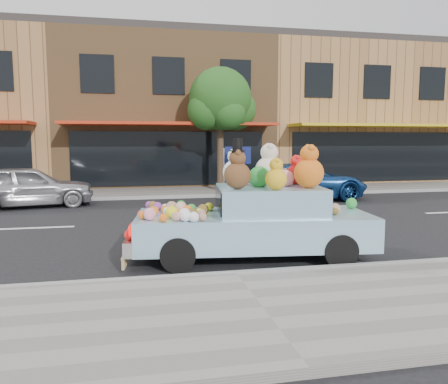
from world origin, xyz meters
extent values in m
plane|color=black|center=(0.00, 0.00, 0.00)|extent=(120.00, 120.00, 0.00)
cube|color=gray|center=(0.00, -6.50, 0.06)|extent=(60.00, 3.00, 0.12)
cube|color=gray|center=(0.00, 6.50, 0.06)|extent=(60.00, 3.00, 0.12)
cube|color=gray|center=(0.00, -5.00, 0.07)|extent=(60.00, 0.12, 0.13)
cube|color=gray|center=(0.00, 5.00, 0.07)|extent=(60.00, 0.12, 0.13)
cube|color=olive|center=(0.00, 12.00, 3.50)|extent=(10.00, 8.00, 7.00)
cube|color=#332D2B|center=(0.00, 12.00, 7.15)|extent=(10.00, 8.00, 0.30)
cube|color=black|center=(0.00, 7.98, 1.40)|extent=(8.50, 0.06, 2.40)
cube|color=#B52910|center=(0.00, 7.10, 2.90)|extent=(9.00, 1.80, 0.12)
cube|color=black|center=(-3.00, 7.98, 5.00)|extent=(1.40, 0.06, 1.60)
cube|color=black|center=(0.00, 7.98, 5.00)|extent=(1.40, 0.06, 1.60)
cube|color=black|center=(3.00, 7.98, 5.00)|extent=(1.40, 0.06, 1.60)
cube|color=#9E7042|center=(10.00, 12.00, 3.50)|extent=(10.00, 8.00, 7.00)
cube|color=#332D2B|center=(10.00, 12.00, 7.15)|extent=(10.00, 8.00, 0.30)
cube|color=black|center=(10.00, 7.98, 1.40)|extent=(8.50, 0.06, 2.40)
cube|color=gold|center=(10.00, 7.10, 2.90)|extent=(9.00, 1.80, 0.12)
cube|color=black|center=(7.00, 7.98, 5.00)|extent=(1.40, 0.06, 1.60)
cube|color=black|center=(10.00, 7.98, 5.00)|extent=(1.40, 0.06, 1.60)
cube|color=black|center=(13.00, 7.98, 5.00)|extent=(1.40, 0.06, 1.60)
cylinder|color=#38281C|center=(2.00, 6.50, 1.60)|extent=(0.28, 0.28, 3.20)
sphere|color=#1D4A15|center=(2.00, 6.50, 3.92)|extent=(2.60, 2.60, 2.60)
sphere|color=#1D4A15|center=(2.70, 6.80, 3.52)|extent=(1.80, 1.80, 1.80)
sphere|color=#1D4A15|center=(1.40, 6.30, 3.42)|extent=(1.60, 1.60, 1.60)
sphere|color=#1D4A15|center=(2.20, 5.90, 3.32)|extent=(1.40, 1.40, 1.40)
sphere|color=#1D4A15|center=(1.70, 7.10, 3.62)|extent=(1.60, 1.60, 1.60)
imported|color=#B5B6BB|center=(-5.00, 3.75, 0.70)|extent=(4.35, 2.45, 1.40)
imported|color=navy|center=(4.52, 3.69, 0.68)|extent=(4.96, 2.41, 1.36)
cylinder|color=black|center=(1.92, -4.75, 0.30)|extent=(0.62, 0.27, 0.60)
cylinder|color=black|center=(2.10, -3.20, 0.30)|extent=(0.62, 0.27, 0.60)
cylinder|color=black|center=(-0.86, -4.43, 0.30)|extent=(0.62, 0.27, 0.60)
cylinder|color=black|center=(-0.69, -2.88, 0.30)|extent=(0.62, 0.27, 0.60)
cube|color=#9ACAE6|center=(0.62, -3.82, 0.55)|extent=(4.47, 2.18, 0.60)
cube|color=#9ACAE6|center=(0.91, -3.85, 1.10)|extent=(2.06, 1.71, 0.50)
cube|color=silver|center=(-1.59, -3.56, 0.40)|extent=(0.36, 1.79, 0.26)
cube|color=red|center=(-1.62, -4.24, 0.72)|extent=(0.09, 0.29, 0.16)
cube|color=red|center=(-1.46, -2.89, 0.72)|extent=(0.09, 0.29, 0.16)
cube|color=black|center=(-0.03, -3.74, 1.10)|extent=(0.19, 1.30, 0.40)
sphere|color=#502F17|center=(0.23, -4.12, 1.59)|extent=(0.48, 0.48, 0.48)
sphere|color=#502F17|center=(0.23, -4.12, 1.90)|extent=(0.30, 0.30, 0.30)
sphere|color=#502F17|center=(0.23, -4.23, 1.99)|extent=(0.11, 0.11, 0.11)
sphere|color=#502F17|center=(0.23, -4.02, 1.99)|extent=(0.11, 0.11, 0.11)
cylinder|color=black|center=(0.23, -4.12, 2.02)|extent=(0.28, 0.28, 0.02)
cylinder|color=black|center=(0.23, -4.12, 2.13)|extent=(0.18, 0.18, 0.22)
sphere|color=beige|center=(1.00, -3.51, 1.62)|extent=(0.55, 0.55, 0.55)
sphere|color=beige|center=(1.00, -3.51, 1.98)|extent=(0.34, 0.34, 0.34)
sphere|color=beige|center=(1.00, -3.63, 2.09)|extent=(0.13, 0.13, 0.13)
sphere|color=beige|center=(1.00, -3.39, 2.09)|extent=(0.13, 0.13, 0.13)
sphere|color=#CB5913|center=(1.53, -4.22, 1.62)|extent=(0.54, 0.54, 0.54)
sphere|color=#CB5913|center=(1.53, -4.22, 1.96)|extent=(0.33, 0.33, 0.33)
sphere|color=#CB5913|center=(1.53, -4.34, 2.07)|extent=(0.13, 0.13, 0.13)
sphere|color=#CB5913|center=(1.53, -4.11, 2.07)|extent=(0.13, 0.13, 0.13)
sphere|color=red|center=(1.56, -3.52, 1.55)|extent=(0.39, 0.39, 0.39)
sphere|color=red|center=(1.56, -3.52, 1.80)|extent=(0.24, 0.24, 0.24)
sphere|color=red|center=(1.56, -3.61, 1.88)|extent=(0.09, 0.09, 0.09)
sphere|color=red|center=(1.56, -3.44, 1.88)|extent=(0.09, 0.09, 0.09)
sphere|color=silver|center=(0.37, -3.33, 1.59)|extent=(0.48, 0.48, 0.48)
sphere|color=silver|center=(0.37, -3.33, 1.90)|extent=(0.30, 0.30, 0.30)
sphere|color=silver|center=(0.37, -3.44, 2.00)|extent=(0.11, 0.11, 0.11)
sphere|color=silver|center=(0.37, -3.23, 2.00)|extent=(0.11, 0.11, 0.11)
sphere|color=orange|center=(0.85, -4.40, 1.54)|extent=(0.38, 0.38, 0.38)
sphere|color=orange|center=(0.85, -4.40, 1.78)|extent=(0.24, 0.24, 0.24)
sphere|color=orange|center=(0.85, -4.48, 1.86)|extent=(0.09, 0.09, 0.09)
sphere|color=orange|center=(0.85, -4.31, 1.86)|extent=(0.09, 0.09, 0.09)
sphere|color=#227E2C|center=(0.72, -3.83, 1.53)|extent=(0.40, 0.40, 0.40)
sphere|color=pink|center=(1.22, -3.84, 1.50)|extent=(0.32, 0.32, 0.32)
sphere|color=#DB5A14|center=(-1.09, -4.36, 0.92)|extent=(0.15, 0.15, 0.15)
sphere|color=#996D54|center=(-0.88, -3.44, 0.96)|extent=(0.22, 0.22, 0.22)
sphere|color=pink|center=(-0.84, -4.29, 0.93)|extent=(0.15, 0.15, 0.15)
sphere|color=white|center=(-0.59, -4.46, 0.94)|extent=(0.18, 0.18, 0.18)
sphere|color=brown|center=(-0.56, -3.98, 0.93)|extent=(0.16, 0.16, 0.16)
sphere|color=#7B297E|center=(-1.28, -2.86, 0.92)|extent=(0.15, 0.15, 0.15)
sphere|color=#227E2C|center=(-0.53, -3.62, 0.94)|extent=(0.18, 0.18, 0.18)
sphere|color=white|center=(-0.73, -4.26, 0.95)|extent=(0.21, 0.21, 0.21)
sphere|color=pink|center=(-0.66, -3.74, 0.92)|extent=(0.14, 0.14, 0.14)
sphere|color=white|center=(-0.64, -2.94, 0.93)|extent=(0.16, 0.16, 0.16)
sphere|color=brown|center=(-0.12, -3.29, 0.92)|extent=(0.14, 0.14, 0.14)
sphere|color=#DB5A14|center=(-1.22, -3.69, 0.94)|extent=(0.17, 0.17, 0.17)
sphere|color=#DB5A14|center=(-1.42, -4.02, 0.92)|extent=(0.14, 0.14, 0.14)
sphere|color=pink|center=(-1.31, -4.15, 0.96)|extent=(0.22, 0.22, 0.22)
sphere|color=white|center=(-0.72, -4.38, 0.95)|extent=(0.19, 0.19, 0.19)
sphere|color=pink|center=(-0.73, -3.72, 0.92)|extent=(0.13, 0.13, 0.13)
sphere|color=brown|center=(-1.01, -3.40, 0.92)|extent=(0.14, 0.14, 0.14)
sphere|color=#7B297E|center=(-1.12, -3.10, 0.93)|extent=(0.16, 0.16, 0.16)
sphere|color=beige|center=(-0.98, -3.79, 0.93)|extent=(0.17, 0.17, 0.17)
sphere|color=#DB5A14|center=(-0.72, -3.77, 0.92)|extent=(0.13, 0.13, 0.13)
sphere|color=pink|center=(-1.31, -4.07, 0.94)|extent=(0.19, 0.19, 0.19)
sphere|color=yellow|center=(-0.42, -3.89, 0.92)|extent=(0.14, 0.14, 0.14)
sphere|color=#996D54|center=(-0.40, -4.04, 0.93)|extent=(0.15, 0.15, 0.15)
sphere|color=brown|center=(-0.34, -3.83, 0.95)|extent=(0.21, 0.21, 0.21)
sphere|color=#7B297E|center=(-0.61, -4.40, 0.93)|extent=(0.16, 0.16, 0.16)
sphere|color=#DB5A14|center=(-0.63, -3.84, 0.95)|extent=(0.19, 0.19, 0.19)
sphere|color=beige|center=(-0.99, -3.32, 0.93)|extent=(0.15, 0.15, 0.15)
sphere|color=yellow|center=(-0.92, -4.02, 0.96)|extent=(0.22, 0.22, 0.22)
sphere|color=#DB5A14|center=(-1.01, -3.52, 0.92)|extent=(0.14, 0.14, 0.14)
sphere|color=#227E2C|center=(-0.67, -3.17, 0.95)|extent=(0.19, 0.19, 0.19)
sphere|color=#996D54|center=(-0.89, -4.30, 0.92)|extent=(0.15, 0.15, 0.15)
sphere|color=brown|center=(-1.21, -3.00, 0.94)|extent=(0.17, 0.17, 0.17)
sphere|color=yellow|center=(-0.16, -3.38, 0.93)|extent=(0.16, 0.16, 0.16)
sphere|color=#996D54|center=(-0.44, -4.39, 0.92)|extent=(0.14, 0.14, 0.14)
sphere|color=#D8A88C|center=(-0.72, -3.61, 0.97)|extent=(0.22, 0.22, 0.22)
sphere|color=#227E2C|center=(-1.54, -3.14, 0.60)|extent=(0.14, 0.14, 0.14)
sphere|color=pink|center=(-1.55, -3.23, 0.61)|extent=(0.16, 0.16, 0.16)
sphere|color=#DB5A14|center=(-1.63, -3.91, 0.59)|extent=(0.12, 0.12, 0.12)
sphere|color=red|center=(-1.66, -4.17, 0.62)|extent=(0.17, 0.17, 0.17)
sphere|color=#DB5A14|center=(-1.61, -3.78, 0.61)|extent=(0.16, 0.16, 0.16)
sphere|color=brown|center=(-1.64, -3.99, 0.59)|extent=(0.12, 0.12, 0.12)
sphere|color=brown|center=(-1.63, -3.95, 0.60)|extent=(0.14, 0.14, 0.14)
sphere|color=#996D54|center=(-1.50, -2.76, 0.60)|extent=(0.14, 0.14, 0.14)
sphere|color=yellow|center=(-1.62, -3.79, 0.59)|extent=(0.13, 0.13, 0.13)
sphere|color=#DB5A14|center=(2.18, -3.39, 0.94)|extent=(0.18, 0.18, 0.18)
sphere|color=#996D54|center=(2.04, -4.24, 0.96)|extent=(0.21, 0.21, 0.21)
sphere|color=#227E2C|center=(2.67, -3.67, 0.96)|extent=(0.22, 0.22, 0.22)
sphere|color=brown|center=(2.02, -4.26, 0.94)|extent=(0.18, 0.18, 0.18)
cylinder|color=#997A54|center=(-1.77, -4.40, 0.17)|extent=(0.06, 0.06, 0.17)
sphere|color=#997A54|center=(-1.77, -4.40, 0.26)|extent=(0.07, 0.07, 0.07)
cylinder|color=#997A54|center=(-1.75, -4.29, 0.17)|extent=(0.06, 0.06, 0.17)
sphere|color=#997A54|center=(-1.75, -4.29, 0.26)|extent=(0.07, 0.07, 0.07)
cylinder|color=#997A54|center=(-1.74, -4.19, 0.17)|extent=(0.06, 0.06, 0.17)
sphere|color=#997A54|center=(-1.74, -4.19, 0.26)|extent=(0.07, 0.07, 0.07)
cylinder|color=#997A54|center=(-1.73, -4.08, 0.17)|extent=(0.06, 0.06, 0.17)
sphere|color=#997A54|center=(-1.73, -4.08, 0.26)|extent=(0.07, 0.07, 0.07)
cylinder|color=#997A54|center=(-1.72, -3.98, 0.17)|extent=(0.06, 0.06, 0.17)
sphere|color=#997A54|center=(-1.72, -3.98, 0.26)|extent=(0.07, 0.07, 0.07)
cylinder|color=#997A54|center=(-1.71, -3.87, 0.17)|extent=(0.06, 0.06, 0.17)
sphere|color=#997A54|center=(-1.71, -3.87, 0.26)|extent=(0.07, 0.07, 0.07)
cylinder|color=#997A54|center=(-1.69, -3.76, 0.17)|extent=(0.06, 0.06, 0.17)
sphere|color=#997A54|center=(-1.69, -3.76, 0.26)|extent=(0.07, 0.07, 0.07)
cylinder|color=#997A54|center=(-1.68, -3.66, 0.17)|extent=(0.06, 0.06, 0.17)
sphere|color=#997A54|center=(-1.68, -3.66, 0.26)|extent=(0.07, 0.07, 0.07)
cylinder|color=#997A54|center=(-1.67, -3.55, 0.17)|extent=(0.06, 0.06, 0.17)
sphere|color=#997A54|center=(-1.67, -3.55, 0.26)|extent=(0.07, 0.07, 0.07)
cylinder|color=#997A54|center=(-1.66, -3.45, 0.17)|extent=(0.06, 0.06, 0.17)
sphere|color=#997A54|center=(-1.66, -3.45, 0.26)|extent=(0.07, 0.07, 0.07)
cylinder|color=#997A54|center=(-1.64, -3.34, 0.17)|extent=(0.06, 0.06, 0.17)
sphere|color=#997A54|center=(-1.64, -3.34, 0.26)|extent=(0.07, 0.07, 0.07)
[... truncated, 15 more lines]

